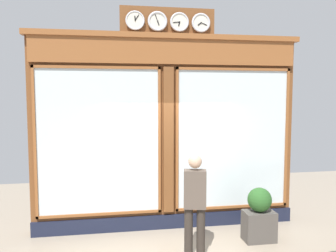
% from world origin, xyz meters
% --- Properties ---
extents(shop_facade, '(5.31, 0.42, 4.31)m').
position_xyz_m(shop_facade, '(-0.00, -0.13, 1.93)').
color(shop_facade, brown).
rests_on(shop_facade, ground_plane).
extents(pedestrian, '(0.40, 0.30, 1.69)m').
position_xyz_m(pedestrian, '(-0.23, 1.27, 0.93)').
color(pedestrian, '#312A24').
rests_on(pedestrian, ground_plane).
extents(planter_box, '(0.56, 0.36, 0.55)m').
position_xyz_m(planter_box, '(-1.53, 0.87, 0.27)').
color(planter_box, '#4C4742').
rests_on(planter_box, ground_plane).
extents(planter_shrub, '(0.43, 0.43, 0.43)m').
position_xyz_m(planter_shrub, '(-1.53, 0.87, 0.76)').
color(planter_shrub, '#285623').
rests_on(planter_shrub, planter_box).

